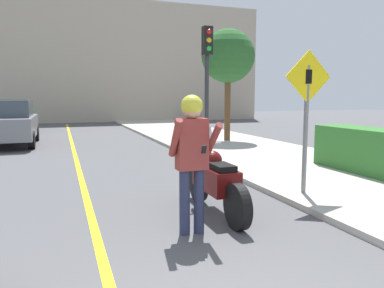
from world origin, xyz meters
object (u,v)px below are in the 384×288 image
object	(u,v)px
parked_car_grey	(9,123)
parked_car_green	(13,116)
traffic_light	(207,67)
person_biker	(192,149)
motorcycle	(215,181)
crossing_sign	(307,108)
street_tree	(228,57)

from	to	relation	value
parked_car_grey	parked_car_green	world-z (taller)	same
parked_car_grey	traffic_light	bearing A→B (deg)	-44.38
traffic_light	parked_car_green	world-z (taller)	traffic_light
person_biker	parked_car_green	distance (m)	16.57
motorcycle	parked_car_grey	xyz separation A→B (m)	(-4.04, 10.04, 0.35)
motorcycle	person_biker	bearing A→B (deg)	-131.67
motorcycle	parked_car_green	xyz separation A→B (m)	(-4.49, 15.39, 0.35)
person_biker	crossing_sign	world-z (taller)	crossing_sign
person_biker	street_tree	size ratio (longest dim) A/B	0.43
crossing_sign	traffic_light	bearing A→B (deg)	92.61
motorcycle	parked_car_green	bearing A→B (deg)	106.27
traffic_light	parked_car_green	xyz separation A→B (m)	(-6.13, 10.91, -1.76)
motorcycle	traffic_light	xyz separation A→B (m)	(1.63, 4.48, 2.10)
crossing_sign	motorcycle	bearing A→B (deg)	-171.90
crossing_sign	parked_car_green	world-z (taller)	crossing_sign
traffic_light	motorcycle	bearing A→B (deg)	-110.01
person_biker	traffic_light	bearing A→B (deg)	66.43
motorcycle	crossing_sign	size ratio (longest dim) A/B	0.87
motorcycle	crossing_sign	distance (m)	2.15
parked_car_green	person_biker	bearing A→B (deg)	-76.53
traffic_light	parked_car_grey	bearing A→B (deg)	135.62
motorcycle	person_biker	size ratio (longest dim) A/B	1.18
motorcycle	crossing_sign	world-z (taller)	crossing_sign
crossing_sign	parked_car_green	xyz separation A→B (m)	(-6.32, 15.14, -0.75)
person_biker	street_tree	world-z (taller)	street_tree
motorcycle	street_tree	xyz separation A→B (m)	(3.97, 8.20, 2.83)
traffic_light	street_tree	xyz separation A→B (m)	(2.34, 3.71, 0.72)
traffic_light	parked_car_grey	xyz separation A→B (m)	(-5.68, 5.55, -1.76)
parked_car_green	parked_car_grey	bearing A→B (deg)	-85.21
crossing_sign	street_tree	size ratio (longest dim) A/B	0.58
parked_car_grey	crossing_sign	bearing A→B (deg)	-59.03
street_tree	person_biker	bearing A→B (deg)	-117.34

